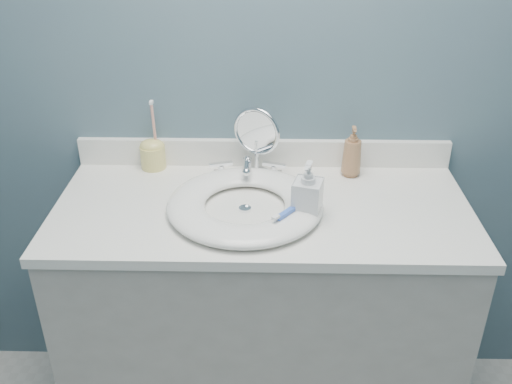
{
  "coord_description": "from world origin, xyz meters",
  "views": [
    {
      "loc": [
        0.01,
        -0.47,
        1.73
      ],
      "look_at": [
        -0.02,
        0.94,
        0.94
      ],
      "focal_mm": 40.0,
      "sensor_mm": 36.0,
      "label": 1
    }
  ],
  "objects_px": {
    "makeup_mirror": "(257,139)",
    "soap_bottle_clear": "(308,191)",
    "soap_bottle_amber": "(352,152)",
    "toothbrush_holder": "(153,153)"
  },
  "relations": [
    {
      "from": "soap_bottle_amber",
      "to": "toothbrush_holder",
      "type": "distance_m",
      "value": 0.65
    },
    {
      "from": "makeup_mirror",
      "to": "soap_bottle_clear",
      "type": "relative_size",
      "value": 1.35
    },
    {
      "from": "makeup_mirror",
      "to": "soap_bottle_clear",
      "type": "bearing_deg",
      "value": -35.87
    },
    {
      "from": "toothbrush_holder",
      "to": "makeup_mirror",
      "type": "bearing_deg",
      "value": -8.13
    },
    {
      "from": "makeup_mirror",
      "to": "toothbrush_holder",
      "type": "distance_m",
      "value": 0.35
    },
    {
      "from": "soap_bottle_amber",
      "to": "toothbrush_holder",
      "type": "bearing_deg",
      "value": 178.41
    },
    {
      "from": "makeup_mirror",
      "to": "toothbrush_holder",
      "type": "xyz_separation_m",
      "value": [
        -0.34,
        0.05,
        -0.07
      ]
    },
    {
      "from": "soap_bottle_amber",
      "to": "soap_bottle_clear",
      "type": "bearing_deg",
      "value": -118.81
    },
    {
      "from": "makeup_mirror",
      "to": "soap_bottle_amber",
      "type": "height_order",
      "value": "makeup_mirror"
    },
    {
      "from": "soap_bottle_amber",
      "to": "makeup_mirror",
      "type": "bearing_deg",
      "value": -176.23
    }
  ]
}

